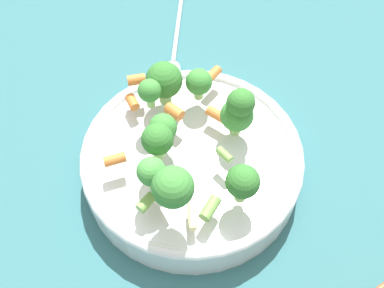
# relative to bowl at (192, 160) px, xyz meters

# --- Properties ---
(ground_plane) EXTENTS (3.00, 3.00, 0.00)m
(ground_plane) POSITION_rel_bowl_xyz_m (0.00, 0.00, -0.03)
(ground_plane) COLOR #2D6066
(bowl) EXTENTS (0.28, 0.28, 0.05)m
(bowl) POSITION_rel_bowl_xyz_m (0.00, 0.00, 0.00)
(bowl) COLOR silver
(bowl) RESTS_ON ground_plane
(pasta_salad) EXTENTS (0.23, 0.21, 0.09)m
(pasta_salad) POSITION_rel_bowl_xyz_m (-0.00, -0.00, 0.07)
(pasta_salad) COLOR #8CB766
(pasta_salad) RESTS_ON bowl
(spoon) EXTENTS (0.14, 0.17, 0.01)m
(spoon) POSITION_rel_bowl_xyz_m (-0.17, 0.15, -0.02)
(spoon) COLOR silver
(spoon) RESTS_ON ground_plane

